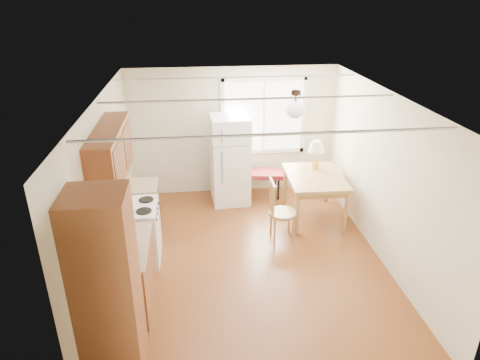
{
  "coord_description": "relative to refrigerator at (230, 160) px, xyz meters",
  "views": [
    {
      "loc": [
        -0.76,
        -5.46,
        3.8
      ],
      "look_at": [
        -0.09,
        0.41,
        1.15
      ],
      "focal_mm": 32.0,
      "sensor_mm": 36.0,
      "label": 1
    }
  ],
  "objects": [
    {
      "name": "room_shell",
      "position": [
        0.1,
        -2.02,
        0.4
      ],
      "size": [
        4.6,
        5.6,
        2.62
      ],
      "color": "#572A12",
      "rests_on": "ground"
    },
    {
      "name": "kitchen_run",
      "position": [
        -1.62,
        -2.65,
        -0.0
      ],
      "size": [
        0.65,
        3.4,
        2.2
      ],
      "color": "brown",
      "rests_on": "ground"
    },
    {
      "name": "window_unit",
      "position": [
        0.7,
        0.45,
        0.7
      ],
      "size": [
        1.64,
        0.05,
        1.51
      ],
      "color": "white",
      "rests_on": "room_shell"
    },
    {
      "name": "pendant_light",
      "position": [
        0.8,
        -1.62,
        1.39
      ],
      "size": [
        0.26,
        0.26,
        0.4
      ],
      "color": "black",
      "rests_on": "room_shell"
    },
    {
      "name": "refrigerator",
      "position": [
        0.0,
        0.0,
        0.0
      ],
      "size": [
        0.73,
        0.74,
        1.69
      ],
      "rotation": [
        0.0,
        0.0,
        0.06
      ],
      "color": "white",
      "rests_on": "ground"
    },
    {
      "name": "bench",
      "position": [
        0.43,
        0.09,
        -0.35
      ],
      "size": [
        1.25,
        0.6,
        0.55
      ],
      "rotation": [
        0.0,
        0.0,
        -0.14
      ],
      "color": "maroon",
      "rests_on": "ground"
    },
    {
      "name": "dining_table",
      "position": [
        1.43,
        -0.81,
        -0.15
      ],
      "size": [
        1.0,
        1.31,
        0.8
      ],
      "rotation": [
        0.0,
        0.0,
        -0.03
      ],
      "color": "olive",
      "rests_on": "ground"
    },
    {
      "name": "chair",
      "position": [
        0.62,
        -1.47,
        -0.26
      ],
      "size": [
        0.45,
        0.45,
        1.02
      ],
      "rotation": [
        0.0,
        0.0,
        0.01
      ],
      "color": "olive",
      "rests_on": "ground"
    },
    {
      "name": "table_lamp",
      "position": [
        1.52,
        -0.47,
        0.34
      ],
      "size": [
        0.3,
        0.3,
        0.52
      ],
      "rotation": [
        0.0,
        0.0,
        0.15
      ],
      "color": "gold",
      "rests_on": "dining_table"
    },
    {
      "name": "coffee_maker",
      "position": [
        -1.62,
        -3.21,
        0.19
      ],
      "size": [
        0.21,
        0.26,
        0.37
      ],
      "rotation": [
        0.0,
        0.0,
        0.1
      ],
      "color": "black",
      "rests_on": "kitchen_run"
    },
    {
      "name": "kettle",
      "position": [
        -1.67,
        -2.54,
        0.15
      ],
      "size": [
        0.13,
        0.13,
        0.24
      ],
      "color": "red",
      "rests_on": "kitchen_run"
    }
  ]
}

